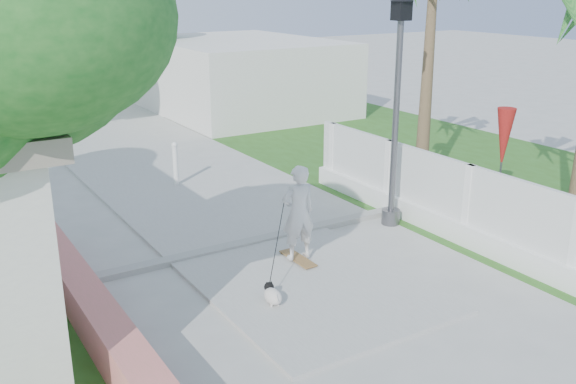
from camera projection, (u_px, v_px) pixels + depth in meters
path_strip at (65, 116)px, 23.05m from camera, size 3.20×36.00×0.06m
curb at (250, 242)px, 11.73m from camera, size 6.50×0.25×0.10m
grass_right at (448, 165)px, 16.86m from camera, size 8.00×20.00×0.01m
pink_wall at (112, 340)px, 8.02m from camera, size 0.45×8.20×0.80m
lattice_fence at (428, 200)px, 12.47m from camera, size 0.35×7.00×1.50m
building_right at (238, 75)px, 24.04m from camera, size 6.00×8.00×2.60m
street_lamp at (397, 103)px, 12.04m from camera, size 0.44×0.44×4.44m
bollard at (175, 163)px, 14.90m from camera, size 0.14×0.14×1.09m
patio_umbrella at (504, 140)px, 12.41m from camera, size 0.36×0.36×2.30m
tree_path_right at (144, 14)px, 23.57m from camera, size 3.00×3.00×4.79m
skateboarder at (283, 233)px, 10.26m from camera, size 1.47×1.38×1.74m
dog at (272, 295)px, 9.46m from camera, size 0.29×0.50×0.34m
parked_car at (15, 63)px, 32.81m from camera, size 4.11×1.98×1.35m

